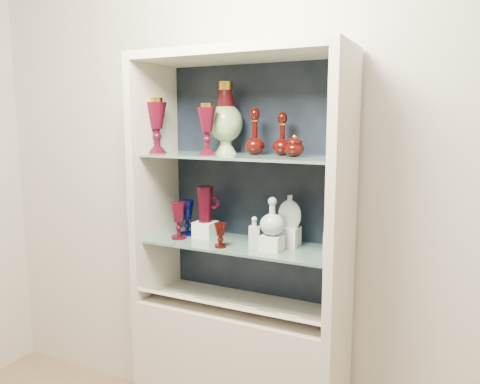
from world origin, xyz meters
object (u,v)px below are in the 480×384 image
at_px(ruby_goblet_tall, 178,220).
at_px(cameo_medallion, 335,216).
at_px(enamel_urn, 226,118).
at_px(ruby_goblet_small, 220,235).
at_px(cobalt_goblet, 187,218).
at_px(pedestal_lamp_right, 207,129).
at_px(ruby_decanter_b, 282,133).
at_px(ruby_pitcher, 205,204).
at_px(flat_flask, 290,211).
at_px(lidded_bowl, 294,145).
at_px(pedestal_lamp_left, 157,126).
at_px(clear_round_decanter, 272,217).
at_px(ruby_decanter_a, 255,129).
at_px(clear_square_bottle, 254,232).

height_order(ruby_goblet_tall, cameo_medallion, cameo_medallion).
relative_size(enamel_urn, ruby_goblet_small, 3.04).
xyz_separation_m(enamel_urn, cobalt_goblet, (-0.20, -0.05, -0.50)).
xyz_separation_m(pedestal_lamp_right, ruby_goblet_small, (0.09, -0.05, -0.48)).
bearing_deg(ruby_decanter_b, ruby_pitcher, -172.84).
relative_size(ruby_decanter_b, flat_flask, 1.34).
bearing_deg(lidded_bowl, pedestal_lamp_left, -174.48).
height_order(enamel_urn, cameo_medallion, enamel_urn).
bearing_deg(pedestal_lamp_right, ruby_pitcher, 128.13).
bearing_deg(clear_round_decanter, ruby_decanter_b, 91.82).
xyz_separation_m(pedestal_lamp_left, ruby_pitcher, (0.23, 0.07, -0.38)).
distance_m(ruby_decanter_a, cobalt_goblet, 0.58).
bearing_deg(cameo_medallion, pedestal_lamp_right, -153.01).
height_order(enamel_urn, ruby_goblet_small, enamel_urn).
bearing_deg(cameo_medallion, ruby_goblet_tall, -154.75).
bearing_deg(ruby_goblet_small, cameo_medallion, 14.89).
relative_size(pedestal_lamp_left, lidded_bowl, 2.67).
bearing_deg(clear_square_bottle, flat_flask, 35.93).
bearing_deg(ruby_pitcher, ruby_goblet_small, -54.77).
xyz_separation_m(pedestal_lamp_right, cameo_medallion, (0.59, 0.08, -0.37)).
height_order(ruby_decanter_b, ruby_goblet_small, ruby_decanter_b).
xyz_separation_m(ruby_decanter_b, cobalt_goblet, (-0.49, -0.05, -0.43)).
bearing_deg(ruby_goblet_tall, enamel_urn, 33.49).
xyz_separation_m(pedestal_lamp_right, enamel_urn, (0.03, 0.13, 0.05)).
distance_m(ruby_goblet_small, clear_round_decanter, 0.26).
xyz_separation_m(ruby_decanter_a, clear_square_bottle, (0.04, -0.09, -0.47)).
bearing_deg(flat_flask, clear_square_bottle, -145.15).
bearing_deg(flat_flask, ruby_goblet_tall, -169.19).
relative_size(enamel_urn, ruby_decanter_b, 1.64).
bearing_deg(cobalt_goblet, ruby_goblet_tall, -87.72).
distance_m(ruby_decanter_a, ruby_pitcher, 0.45).
relative_size(ruby_decanter_b, lidded_bowl, 2.08).
relative_size(clear_round_decanter, cameo_medallion, 1.22).
xyz_separation_m(lidded_bowl, ruby_pitcher, (-0.46, 0.00, -0.30)).
distance_m(pedestal_lamp_right, ruby_pitcher, 0.38).
distance_m(ruby_goblet_small, flat_flask, 0.34).
height_order(cobalt_goblet, flat_flask, flat_flask).
bearing_deg(ruby_decanter_a, clear_round_decanter, -37.54).
distance_m(cobalt_goblet, ruby_goblet_small, 0.30).
bearing_deg(ruby_pitcher, pedestal_lamp_right, -67.16).
height_order(ruby_decanter_a, ruby_goblet_tall, ruby_decanter_a).
height_order(ruby_decanter_b, ruby_goblet_tall, ruby_decanter_b).
bearing_deg(flat_flask, ruby_decanter_b, 163.29).
relative_size(pedestal_lamp_right, clear_round_decanter, 1.44).
bearing_deg(cameo_medallion, ruby_pitcher, -160.54).
height_order(lidded_bowl, cobalt_goblet, lidded_bowl).
distance_m(lidded_bowl, ruby_goblet_tall, 0.69).
bearing_deg(cobalt_goblet, pedestal_lamp_left, -147.63).
distance_m(ruby_decanter_a, lidded_bowl, 0.22).
relative_size(cobalt_goblet, ruby_goblet_tall, 0.98).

